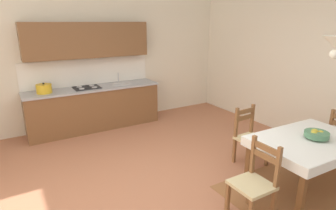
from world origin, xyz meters
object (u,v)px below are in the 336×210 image
Objects in this scene: kitchen_cabinetry at (93,89)px; dining_chair_kitchen_side at (250,138)px; dining_chair_tv_side at (254,183)px; fruit_bowl at (316,134)px; dining_table at (309,147)px; pendant_lamp at (336,43)px.

kitchen_cabinetry is 2.94× the size of dining_chair_kitchen_side.
dining_chair_tv_side is 3.10× the size of fruit_bowl.
kitchen_cabinetry reaches higher than fruit_bowl.
dining_table is 1.84× the size of pendant_lamp.
dining_chair_kitchen_side is 1.16× the size of pendant_lamp.
dining_chair_tv_side is 1.34m from dining_chair_kitchen_side.
dining_chair_tv_side and dining_chair_kitchen_side have the same top height.
dining_table is 1.03m from dining_chair_tv_side.
fruit_bowl is (1.79, -3.82, -0.04)m from kitchen_cabinetry.
kitchen_cabinetry is 2.94× the size of dining_chair_tv_side.
pendant_lamp is at bearing -64.94° from kitchen_cabinetry.
dining_chair_kitchen_side is at bearing 45.64° from dining_chair_tv_side.
kitchen_cabinetry reaches higher than dining_table.
kitchen_cabinetry is at bearing 114.53° from dining_table.
pendant_lamp reaches higher than dining_chair_kitchen_side.
dining_table is 1.60× the size of dining_chair_kitchen_side.
dining_chair_tv_side reaches higher than dining_table.
pendant_lamp is (0.16, -1.01, 1.53)m from dining_chair_kitchen_side.
fruit_bowl is at bearing 108.31° from pendant_lamp.
kitchen_cabinetry is 4.41m from pendant_lamp.
dining_table is 1.34m from pendant_lamp.
dining_table is 0.95m from dining_chair_kitchen_side.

